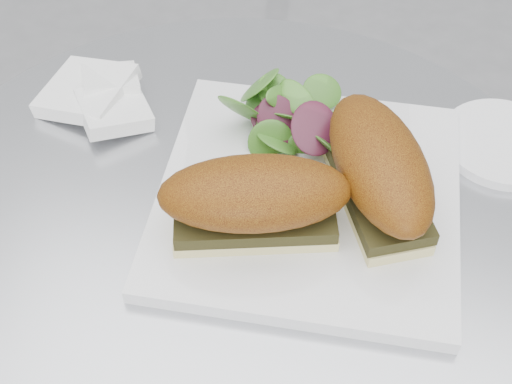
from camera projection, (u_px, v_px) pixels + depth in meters
The scene contains 7 objects.
table at pixel (238, 359), 0.86m from camera, with size 0.70×0.70×0.73m.
plate at pixel (308, 197), 0.70m from camera, with size 0.29×0.29×0.02m, color white.
sandwich_left at pixel (255, 200), 0.63m from camera, with size 0.19×0.13×0.08m.
sandwich_right at pixel (379, 168), 0.66m from camera, with size 0.15×0.19×0.08m.
salad at pixel (289, 110), 0.73m from camera, with size 0.12×0.12×0.05m, color #528D2E, non-canonical shape.
napkin at pixel (101, 105), 0.79m from camera, with size 0.12×0.12×0.02m, color white, non-canonical shape.
saucer at pixel (502, 143), 0.75m from camera, with size 0.13×0.13×0.01m, color white.
Camera 1 is at (0.13, -0.39, 1.27)m, focal length 50.00 mm.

